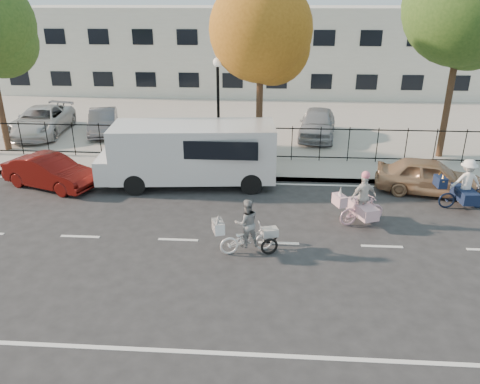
# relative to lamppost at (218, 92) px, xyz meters

# --- Properties ---
(ground) EXTENTS (120.00, 120.00, 0.00)m
(ground) POSITION_rel_lamppost_xyz_m (-0.50, -6.80, -3.11)
(ground) COLOR #333334
(road_markings) EXTENTS (60.00, 9.52, 0.01)m
(road_markings) POSITION_rel_lamppost_xyz_m (-0.50, -6.80, -3.11)
(road_markings) COLOR silver
(road_markings) RESTS_ON ground
(curb) EXTENTS (60.00, 0.10, 0.15)m
(curb) POSITION_rel_lamppost_xyz_m (-0.50, -1.75, -3.04)
(curb) COLOR #A8A399
(curb) RESTS_ON ground
(sidewalk) EXTENTS (60.00, 2.20, 0.15)m
(sidewalk) POSITION_rel_lamppost_xyz_m (-0.50, -0.70, -3.04)
(sidewalk) COLOR #A8A399
(sidewalk) RESTS_ON ground
(parking_lot) EXTENTS (60.00, 15.60, 0.15)m
(parking_lot) POSITION_rel_lamppost_xyz_m (-0.50, 8.20, -3.04)
(parking_lot) COLOR #A8A399
(parking_lot) RESTS_ON ground
(iron_fence) EXTENTS (58.00, 0.06, 1.50)m
(iron_fence) POSITION_rel_lamppost_xyz_m (-0.50, 0.40, -2.21)
(iron_fence) COLOR black
(iron_fence) RESTS_ON sidewalk
(building) EXTENTS (34.00, 10.00, 6.00)m
(building) POSITION_rel_lamppost_xyz_m (-0.50, 18.20, -0.11)
(building) COLOR silver
(building) RESTS_ON ground
(lamppost) EXTENTS (0.36, 0.36, 4.33)m
(lamppost) POSITION_rel_lamppost_xyz_m (0.00, 0.00, 0.00)
(lamppost) COLOR black
(lamppost) RESTS_ON sidewalk
(street_sign) EXTENTS (0.85, 0.06, 1.80)m
(street_sign) POSITION_rel_lamppost_xyz_m (-2.35, 0.00, -1.70)
(street_sign) COLOR black
(street_sign) RESTS_ON sidewalk
(zebra_trike) EXTENTS (1.88, 1.16, 1.62)m
(zebra_trike) POSITION_rel_lamppost_xyz_m (1.59, -7.35, -2.49)
(zebra_trike) COLOR white
(zebra_trike) RESTS_ON ground
(unicorn_bike) EXTENTS (1.80, 1.31, 1.78)m
(unicorn_bike) POSITION_rel_lamppost_xyz_m (5.10, -5.33, -2.45)
(unicorn_bike) COLOR #F4B9CD
(unicorn_bike) RESTS_ON ground
(bull_bike) EXTENTS (1.89, 1.30, 1.75)m
(bull_bike) POSITION_rel_lamppost_xyz_m (8.76, -3.88, -2.41)
(bull_bike) COLOR black
(bull_bike) RESTS_ON ground
(white_van) EXTENTS (6.76, 2.76, 2.34)m
(white_van) POSITION_rel_lamppost_xyz_m (-0.81, -2.30, -1.82)
(white_van) COLOR white
(white_van) RESTS_ON ground
(red_sedan) EXTENTS (3.94, 2.52, 1.22)m
(red_sedan) POSITION_rel_lamppost_xyz_m (-6.09, -2.97, -2.50)
(red_sedan) COLOR #510C09
(red_sedan) RESTS_ON ground
(gold_sedan) EXTENTS (4.04, 2.31, 1.30)m
(gold_sedan) POSITION_rel_lamppost_xyz_m (8.01, -2.60, -2.46)
(gold_sedan) COLOR tan
(gold_sedan) RESTS_ON ground
(pedestrian) EXTENTS (0.78, 0.75, 1.80)m
(pedestrian) POSITION_rel_lamppost_xyz_m (-3.53, -1.32, -2.06)
(pedestrian) COLOR black
(pedestrian) RESTS_ON sidewalk
(lot_car_a) EXTENTS (2.64, 4.49, 1.22)m
(lot_car_a) POSITION_rel_lamppost_xyz_m (-9.93, 4.21, -2.35)
(lot_car_a) COLOR #9EA0A6
(lot_car_a) RESTS_ON parking_lot
(lot_car_b) EXTENTS (2.80, 5.17, 1.38)m
(lot_car_b) POSITION_rel_lamppost_xyz_m (-9.50, 3.62, -2.27)
(lot_car_b) COLOR silver
(lot_car_b) RESTS_ON parking_lot
(lot_car_c) EXTENTS (2.25, 3.95, 1.23)m
(lot_car_c) POSITION_rel_lamppost_xyz_m (-6.43, 4.02, -2.35)
(lot_car_c) COLOR #54565D
(lot_car_c) RESTS_ON parking_lot
(lot_car_d) EXTENTS (2.27, 4.41, 1.43)m
(lot_car_d) POSITION_rel_lamppost_xyz_m (4.49, 4.04, -2.24)
(lot_car_d) COLOR #9D9EA4
(lot_car_d) RESTS_ON parking_lot
(tree_mid) EXTENTS (4.12, 4.12, 7.56)m
(tree_mid) POSITION_rel_lamppost_xyz_m (1.82, 0.56, 2.18)
(tree_mid) COLOR #442D1D
(tree_mid) RESTS_ON ground
(tree_east) EXTENTS (4.80, 4.80, 8.80)m
(tree_east) POSITION_rel_lamppost_xyz_m (9.82, 1.46, 3.05)
(tree_east) COLOR #442D1D
(tree_east) RESTS_ON ground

